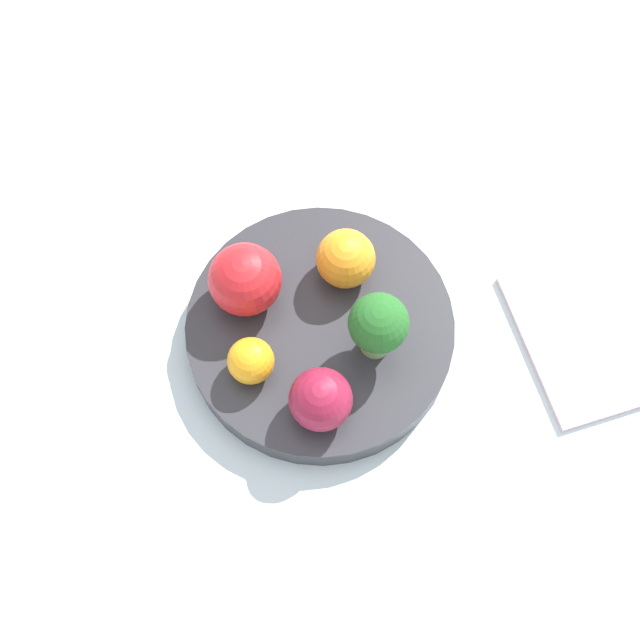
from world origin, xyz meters
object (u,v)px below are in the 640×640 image
orange_front (346,259)px  orange_back (249,358)px  bowl (320,331)px  broccoli (378,325)px  apple_green (245,280)px  apple_red (321,399)px  napkin (601,330)px

orange_front → orange_back: 0.11m
orange_front → bowl: bearing=31.5°
broccoli → apple_green: bearing=-58.2°
apple_green → broccoli: bearing=121.8°
broccoli → apple_red: size_ratio=1.41×
apple_green → orange_back: bearing=58.8°
bowl → napkin: (-0.19, 0.13, -0.01)m
orange_front → orange_back: (0.11, 0.02, -0.01)m
orange_front → orange_back: size_ratio=1.31×
apple_green → napkin: bearing=140.6°
broccoli → apple_red: broccoli is taller
orange_back → apple_green: bearing=-121.2°
bowl → broccoli: size_ratio=3.17×
orange_back → napkin: bearing=152.8°
broccoli → apple_green: broccoli is taller
apple_green → orange_back: (0.03, 0.05, -0.01)m
bowl → broccoli: broccoli is taller
bowl → apple_green: size_ratio=3.71×
bowl → orange_back: (0.06, -0.00, 0.03)m
orange_back → napkin: size_ratio=0.21×
apple_green → orange_front: apple_green is taller
napkin → apple_red: bearing=-17.2°
napkin → orange_back: bearing=-27.2°
apple_green → napkin: (-0.22, 0.18, -0.05)m
orange_back → bowl: bearing=177.7°
apple_red → napkin: apple_red is taller
bowl → apple_red: (0.04, 0.06, 0.04)m
orange_front → napkin: 0.21m
broccoli → orange_front: 0.07m
apple_green → orange_front: (-0.07, 0.03, -0.01)m
orange_front → napkin: size_ratio=0.28×
bowl → orange_back: bearing=-2.3°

